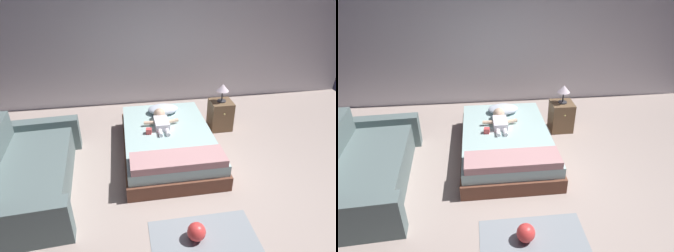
{
  "view_description": "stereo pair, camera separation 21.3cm",
  "coord_description": "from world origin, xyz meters",
  "views": [
    {
      "loc": [
        -0.92,
        -2.77,
        2.63
      ],
      "look_at": [
        -0.3,
        0.99,
        0.48
      ],
      "focal_mm": 30.91,
      "sensor_mm": 36.0,
      "label": 1
    },
    {
      "loc": [
        -0.71,
        -2.8,
        2.63
      ],
      "look_at": [
        -0.3,
        0.99,
        0.48
      ],
      "focal_mm": 30.91,
      "sensor_mm": 36.0,
      "label": 2
    }
  ],
  "objects": [
    {
      "name": "ground_plane",
      "position": [
        0.0,
        0.0,
        0.0
      ],
      "size": [
        8.0,
        8.0,
        0.0
      ],
      "primitive_type": "plane",
      "color": "#AC9990"
    },
    {
      "name": "wall_behind_bed",
      "position": [
        0.0,
        3.0,
        1.45
      ],
      "size": [
        8.0,
        0.12,
        2.9
      ],
      "primitive_type": "cube",
      "color": "silver",
      "rests_on": "ground_plane"
    },
    {
      "name": "bed",
      "position": [
        -0.3,
        0.99,
        0.18
      ],
      "size": [
        1.37,
        2.07,
        0.38
      ],
      "color": "brown",
      "rests_on": "ground_plane"
    },
    {
      "name": "pillow",
      "position": [
        -0.28,
        1.63,
        0.45
      ],
      "size": [
        0.51,
        0.34,
        0.14
      ],
      "color": "silver",
      "rests_on": "bed"
    },
    {
      "name": "baby",
      "position": [
        -0.37,
        1.24,
        0.45
      ],
      "size": [
        0.56,
        0.67,
        0.19
      ],
      "color": "white",
      "rests_on": "bed"
    },
    {
      "name": "toothbrush",
      "position": [
        -0.14,
        1.32,
        0.38
      ],
      "size": [
        0.07,
        0.13,
        0.02
      ],
      "color": "#AF35A0",
      "rests_on": "bed"
    },
    {
      "name": "couch",
      "position": [
        -2.25,
        0.43,
        0.27
      ],
      "size": [
        1.21,
        2.1,
        0.8
      ],
      "color": "slate",
      "rests_on": "ground_plane"
    },
    {
      "name": "nightstand",
      "position": [
        0.75,
        1.62,
        0.26
      ],
      "size": [
        0.38,
        0.41,
        0.52
      ],
      "color": "brown",
      "rests_on": "ground_plane"
    },
    {
      "name": "lamp",
      "position": [
        0.75,
        1.62,
        0.76
      ],
      "size": [
        0.21,
        0.21,
        0.32
      ],
      "color": "#333338",
      "rests_on": "nightstand"
    },
    {
      "name": "rug",
      "position": [
        -0.18,
        -0.83,
        0.0
      ],
      "size": [
        1.17,
        0.89,
        0.01
      ],
      "color": "gray",
      "rests_on": "ground_plane"
    },
    {
      "name": "toy_ball",
      "position": [
        -0.27,
        -0.7,
        0.11
      ],
      "size": [
        0.2,
        0.2,
        0.2
      ],
      "primitive_type": "sphere",
      "color": "#E23B39",
      "rests_on": "rug"
    },
    {
      "name": "blanket",
      "position": [
        -0.3,
        0.19,
        0.43
      ],
      "size": [
        1.23,
        0.39,
        0.1
      ],
      "color": "#BD8A8B",
      "rests_on": "bed"
    },
    {
      "name": "toy_block",
      "position": [
        -0.59,
        0.99,
        0.42
      ],
      "size": [
        0.1,
        0.1,
        0.08
      ],
      "color": "#D54A4A",
      "rests_on": "bed"
    }
  ]
}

